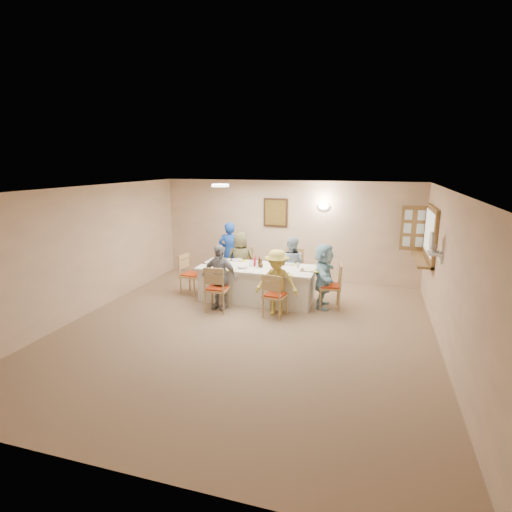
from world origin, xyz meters
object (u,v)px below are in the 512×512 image
(serving_hatch, at_px, (431,235))
(diner_right_end, at_px, (324,276))
(chair_back_left, at_px, (242,268))
(dining_table, at_px, (257,284))
(chair_back_right, at_px, (292,271))
(caregiver, at_px, (230,252))
(chair_front_left, at_px, (217,288))
(diner_front_right, at_px, (277,283))
(diner_back_left, at_px, (241,261))
(chair_front_right, at_px, (275,295))
(condiment_ketchup, at_px, (255,261))
(chair_left_end, at_px, (192,274))
(chair_right_end, at_px, (330,286))
(diner_back_right, at_px, (291,265))
(diner_front_left, at_px, (219,277))
(desk_fan, at_px, (434,245))

(serving_hatch, bearing_deg, diner_right_end, -159.50)
(chair_back_left, height_order, diner_right_end, diner_right_end)
(dining_table, xyz_separation_m, chair_back_right, (0.60, 0.80, 0.13))
(caregiver, bearing_deg, dining_table, 121.44)
(chair_front_left, xyz_separation_m, diner_front_right, (1.20, 0.12, 0.18))
(chair_front_left, bearing_deg, chair_back_left, -93.28)
(chair_back_right, xyz_separation_m, diner_back_left, (-1.20, -0.12, 0.18))
(serving_hatch, relative_size, chair_back_right, 1.48)
(chair_front_right, bearing_deg, condiment_ketchup, -41.25)
(chair_left_end, distance_m, chair_right_end, 3.10)
(chair_back_left, bearing_deg, dining_table, -54.38)
(dining_table, height_order, chair_back_left, chair_back_left)
(diner_back_right, distance_m, diner_front_left, 1.81)
(chair_front_right, relative_size, diner_front_right, 0.68)
(serving_hatch, height_order, chair_back_right, serving_hatch)
(dining_table, height_order, chair_left_end, chair_left_end)
(chair_left_end, height_order, condiment_ketchup, condiment_ketchup)
(chair_front_left, bearing_deg, caregiver, -80.29)
(desk_fan, height_order, chair_front_left, desk_fan)
(diner_right_end, bearing_deg, chair_back_right, 40.04)
(diner_front_left, distance_m, diner_right_end, 2.13)
(diner_back_left, bearing_deg, chair_back_left, -99.41)
(diner_front_left, xyz_separation_m, diner_right_end, (2.02, 0.68, 0.00))
(chair_right_end, bearing_deg, chair_back_left, -119.92)
(chair_front_left, bearing_deg, condiment_ketchup, -127.41)
(diner_back_right, bearing_deg, diner_back_left, 3.57)
(chair_back_right, bearing_deg, condiment_ketchup, -125.12)
(serving_hatch, bearing_deg, diner_front_right, -153.23)
(chair_right_end, distance_m, diner_front_left, 2.26)
(chair_left_end, distance_m, diner_right_end, 2.98)
(chair_front_left, height_order, diner_front_left, diner_front_left)
(caregiver, bearing_deg, diner_front_left, 92.86)
(chair_back_left, distance_m, diner_back_right, 1.22)
(chair_right_end, xyz_separation_m, condiment_ketchup, (-1.60, 0.02, 0.41))
(chair_front_right, relative_size, caregiver, 0.59)
(diner_front_left, bearing_deg, desk_fan, 7.56)
(chair_front_right, bearing_deg, diner_back_right, -79.52)
(chair_right_end, bearing_deg, desk_fan, 62.34)
(chair_left_end, height_order, caregiver, caregiver)
(diner_back_right, distance_m, diner_front_right, 1.36)
(serving_hatch, xyz_separation_m, chair_front_left, (-4.06, -1.56, -1.03))
(chair_left_end, distance_m, condiment_ketchup, 1.56)
(dining_table, relative_size, diner_front_left, 1.85)
(chair_back_right, distance_m, chair_left_end, 2.29)
(chair_back_right, relative_size, chair_front_left, 1.07)
(dining_table, height_order, diner_right_end, diner_right_end)
(chair_left_end, relative_size, condiment_ketchup, 3.91)
(chair_front_right, bearing_deg, diner_front_left, 4.77)
(diner_back_right, xyz_separation_m, diner_front_left, (-1.20, -1.36, 0.01))
(chair_front_left, height_order, caregiver, caregiver)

